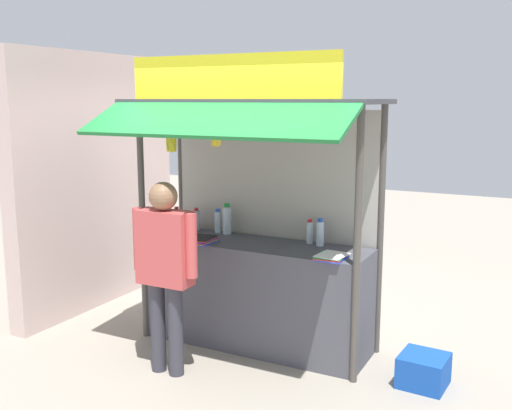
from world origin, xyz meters
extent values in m
plane|color=#9E9384|center=(0.00, 0.00, 0.00)|extent=(20.00, 20.00, 0.00)
cube|color=#4C4C56|center=(0.00, 0.00, 0.48)|extent=(2.07, 0.60, 0.96)
cylinder|color=#4C4742|center=(-1.04, -0.30, 1.10)|extent=(0.06, 0.06, 2.20)
cylinder|color=#4C4742|center=(1.04, -0.30, 1.10)|extent=(0.06, 0.06, 2.20)
cylinder|color=#4C4742|center=(-1.04, 0.35, 1.10)|extent=(0.06, 0.06, 2.20)
cylinder|color=#4C4742|center=(1.04, 0.35, 1.10)|extent=(0.06, 0.06, 2.20)
cube|color=#B7B2A8|center=(0.00, 0.35, 1.08)|extent=(2.03, 0.04, 2.15)
cube|color=#3F3F44|center=(0.00, -0.07, 2.22)|extent=(2.27, 0.85, 0.04)
cube|color=#1E7A38|center=(0.00, -0.75, 2.08)|extent=(2.23, 0.51, 0.26)
cube|color=yellow|center=(0.00, -0.45, 2.42)|extent=(1.86, 0.04, 0.35)
cylinder|color=#59544C|center=(0.00, -0.40, 2.12)|extent=(1.97, 0.02, 0.02)
cylinder|color=silver|center=(-0.53, 0.22, 1.06)|extent=(0.07, 0.07, 0.21)
cylinder|color=blue|center=(-0.53, 0.22, 1.18)|extent=(0.04, 0.04, 0.03)
cylinder|color=silver|center=(0.54, 0.18, 1.07)|extent=(0.07, 0.07, 0.22)
cylinder|color=blue|center=(0.54, 0.18, 1.19)|extent=(0.04, 0.04, 0.03)
cylinder|color=silver|center=(-0.94, 0.12, 1.07)|extent=(0.07, 0.07, 0.21)
cylinder|color=red|center=(-0.94, 0.12, 1.18)|extent=(0.04, 0.04, 0.03)
cylinder|color=silver|center=(0.43, 0.22, 1.06)|extent=(0.06, 0.06, 0.19)
cylinder|color=red|center=(0.43, 0.22, 1.17)|extent=(0.04, 0.04, 0.03)
cylinder|color=silver|center=(-0.43, 0.22, 1.09)|extent=(0.08, 0.08, 0.26)
cylinder|color=#198C33|center=(-0.43, 0.22, 1.24)|extent=(0.05, 0.05, 0.04)
cylinder|color=silver|center=(-0.78, 0.22, 1.06)|extent=(0.06, 0.06, 0.20)
cylinder|color=red|center=(-0.78, 0.22, 1.17)|extent=(0.04, 0.04, 0.03)
cube|color=blue|center=(-0.45, -0.21, 0.97)|extent=(0.23, 0.26, 0.01)
cube|color=yellow|center=(-0.46, -0.21, 0.98)|extent=(0.24, 0.27, 0.01)
cube|color=purple|center=(-0.46, -0.21, 0.99)|extent=(0.24, 0.27, 0.01)
cube|color=purple|center=(-0.46, -0.21, 0.99)|extent=(0.25, 0.28, 0.01)
cube|color=orange|center=(-0.46, -0.20, 1.00)|extent=(0.25, 0.28, 0.01)
cube|color=black|center=(-0.46, -0.20, 1.01)|extent=(0.25, 0.28, 0.01)
cube|color=orange|center=(-0.77, -0.05, 0.97)|extent=(0.19, 0.26, 0.01)
cube|color=white|center=(-0.77, -0.06, 0.98)|extent=(0.21, 0.27, 0.01)
cube|color=purple|center=(-0.77, -0.05, 0.98)|extent=(0.19, 0.26, 0.01)
cube|color=white|center=(-0.77, -0.06, 0.99)|extent=(0.20, 0.27, 0.01)
cube|color=black|center=(-0.76, -0.05, 1.00)|extent=(0.19, 0.26, 0.01)
cube|color=black|center=(-0.77, -0.04, 1.01)|extent=(0.19, 0.26, 0.01)
cube|color=blue|center=(0.79, -0.20, 0.97)|extent=(0.22, 0.26, 0.01)
cube|color=red|center=(0.78, -0.20, 0.98)|extent=(0.24, 0.28, 0.01)
cube|color=green|center=(0.78, -0.19, 0.99)|extent=(0.24, 0.27, 0.01)
cube|color=white|center=(0.79, -0.19, 0.99)|extent=(0.24, 0.28, 0.01)
cylinder|color=#332D23|center=(-0.61, -0.40, 2.04)|extent=(0.01, 0.01, 0.14)
cylinder|color=olive|center=(-0.61, -0.40, 1.95)|extent=(0.04, 0.04, 0.04)
ellipsoid|color=yellow|center=(-0.59, -0.40, 1.86)|extent=(0.04, 0.08, 0.16)
ellipsoid|color=yellow|center=(-0.60, -0.38, 1.86)|extent=(0.07, 0.07, 0.17)
ellipsoid|color=yellow|center=(-0.61, -0.38, 1.86)|extent=(0.08, 0.04, 0.16)
ellipsoid|color=yellow|center=(-0.63, -0.38, 1.86)|extent=(0.07, 0.07, 0.17)
ellipsoid|color=yellow|center=(-0.64, -0.40, 1.87)|extent=(0.04, 0.09, 0.16)
ellipsoid|color=yellow|center=(-0.63, -0.42, 1.87)|extent=(0.08, 0.08, 0.17)
ellipsoid|color=yellow|center=(-0.61, -0.42, 1.86)|extent=(0.08, 0.04, 0.16)
ellipsoid|color=yellow|center=(-0.60, -0.42, 1.86)|extent=(0.08, 0.07, 0.17)
cylinder|color=#332D23|center=(-0.17, -0.40, 2.05)|extent=(0.01, 0.01, 0.10)
cylinder|color=olive|center=(-0.17, -0.40, 1.98)|extent=(0.04, 0.04, 0.04)
ellipsoid|color=yellow|center=(-0.15, -0.40, 1.92)|extent=(0.04, 0.08, 0.13)
ellipsoid|color=yellow|center=(-0.16, -0.38, 1.91)|extent=(0.07, 0.05, 0.13)
ellipsoid|color=yellow|center=(-0.18, -0.38, 1.91)|extent=(0.06, 0.05, 0.13)
ellipsoid|color=yellow|center=(-0.19, -0.39, 1.91)|extent=(0.04, 0.08, 0.13)
ellipsoid|color=yellow|center=(-0.17, -0.41, 1.91)|extent=(0.06, 0.05, 0.13)
ellipsoid|color=yellow|center=(-0.16, -0.41, 1.91)|extent=(0.06, 0.06, 0.13)
cylinder|color=#383842|center=(-0.48, -0.85, 0.38)|extent=(0.12, 0.12, 0.76)
cylinder|color=#383842|center=(-0.30, -0.85, 0.38)|extent=(0.12, 0.12, 0.76)
cube|color=#CC4C4C|center=(-0.39, -0.85, 1.07)|extent=(0.46, 0.20, 0.61)
cylinder|color=#CC4C4C|center=(-0.64, -0.85, 1.11)|extent=(0.10, 0.10, 0.51)
cylinder|color=#CC4C4C|center=(-0.13, -0.85, 1.11)|extent=(0.10, 0.10, 0.51)
sphere|color=#936B4C|center=(-0.39, -0.85, 1.48)|extent=(0.23, 0.23, 0.23)
cube|color=#194CB2|center=(1.55, -0.10, 0.13)|extent=(0.38, 0.38, 0.25)
cube|color=beige|center=(-2.10, 0.30, 1.36)|extent=(0.20, 2.40, 2.72)
camera|label=1|loc=(2.39, -4.63, 2.24)|focal=41.82mm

